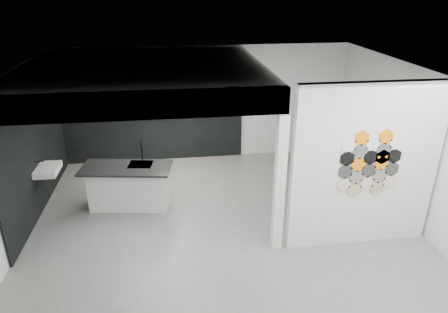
% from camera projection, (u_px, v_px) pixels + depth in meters
% --- Properties ---
extents(floor, '(7.00, 6.00, 0.01)m').
position_uv_depth(floor, '(221.00, 218.00, 7.64)').
color(floor, slate).
extents(partition_panel, '(2.45, 0.15, 2.80)m').
position_uv_depth(partition_panel, '(365.00, 167.00, 6.43)').
color(partition_panel, silver).
rests_on(partition_panel, floor).
extents(bay_clad_back, '(4.40, 0.04, 2.35)m').
position_uv_depth(bay_clad_back, '(153.00, 115.00, 9.70)').
color(bay_clad_back, black).
rests_on(bay_clad_back, floor).
extents(bay_clad_left, '(0.04, 4.00, 2.35)m').
position_uv_depth(bay_clad_left, '(35.00, 151.00, 7.65)').
color(bay_clad_left, black).
rests_on(bay_clad_left, floor).
extents(bulkhead, '(4.40, 4.00, 0.40)m').
position_uv_depth(bulkhead, '(144.00, 76.00, 7.36)').
color(bulkhead, silver).
rests_on(bulkhead, corner_column).
extents(corner_column, '(0.16, 0.16, 2.35)m').
position_uv_depth(corner_column, '(279.00, 185.00, 6.35)').
color(corner_column, silver).
rests_on(corner_column, floor).
extents(fascia_beam, '(4.40, 0.16, 0.40)m').
position_uv_depth(fascia_beam, '(137.00, 105.00, 5.62)').
color(fascia_beam, silver).
rests_on(fascia_beam, corner_column).
extents(wall_basin, '(0.40, 0.60, 0.12)m').
position_uv_depth(wall_basin, '(48.00, 170.00, 7.63)').
color(wall_basin, silver).
rests_on(wall_basin, bay_clad_left).
extents(display_shelf, '(3.00, 0.15, 0.04)m').
position_uv_depth(display_shelf, '(156.00, 111.00, 9.57)').
color(display_shelf, black).
rests_on(display_shelf, bay_clad_back).
extents(kitchen_island, '(1.80, 1.00, 1.38)m').
position_uv_depth(kitchen_island, '(129.00, 186.00, 7.86)').
color(kitchen_island, silver).
rests_on(kitchen_island, floor).
extents(stockpot, '(0.20, 0.20, 0.16)m').
position_uv_depth(stockpot, '(107.00, 109.00, 9.39)').
color(stockpot, black).
rests_on(stockpot, display_shelf).
extents(kettle, '(0.21, 0.21, 0.18)m').
position_uv_depth(kettle, '(187.00, 106.00, 9.62)').
color(kettle, black).
rests_on(kettle, display_shelf).
extents(glass_bowl, '(0.17, 0.17, 0.10)m').
position_uv_depth(glass_bowl, '(212.00, 106.00, 9.71)').
color(glass_bowl, gray).
rests_on(glass_bowl, display_shelf).
extents(glass_vase, '(0.13, 0.13, 0.15)m').
position_uv_depth(glass_vase, '(212.00, 105.00, 9.70)').
color(glass_vase, gray).
rests_on(glass_vase, display_shelf).
extents(bottle_dark, '(0.06, 0.06, 0.16)m').
position_uv_depth(bottle_dark, '(145.00, 108.00, 9.50)').
color(bottle_dark, black).
rests_on(bottle_dark, display_shelf).
extents(utensil_cup, '(0.08, 0.08, 0.09)m').
position_uv_depth(utensil_cup, '(128.00, 110.00, 9.46)').
color(utensil_cup, black).
rests_on(utensil_cup, display_shelf).
extents(hex_tile_cluster, '(1.04, 0.02, 1.16)m').
position_uv_depth(hex_tile_cluster, '(370.00, 164.00, 6.32)').
color(hex_tile_cluster, beige).
rests_on(hex_tile_cluster, partition_panel).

